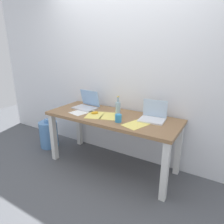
{
  "coord_description": "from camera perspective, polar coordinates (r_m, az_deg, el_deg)",
  "views": [
    {
      "loc": [
        1.29,
        -2.12,
        1.6
      ],
      "look_at": [
        0.0,
        0.0,
        0.79
      ],
      "focal_mm": 32.26,
      "sensor_mm": 36.0,
      "label": 1
    }
  ],
  "objects": [
    {
      "name": "beer_bottle",
      "position": [
        2.59,
        1.71,
        1.0
      ],
      "size": [
        0.07,
        0.07,
        0.26
      ],
      "color": "#99B7C1",
      "rests_on": "desk"
    },
    {
      "name": "paper_sheet_center",
      "position": [
        2.61,
        -0.65,
        -1.16
      ],
      "size": [
        0.29,
        0.35,
        0.0
      ],
      "primitive_type": "cube",
      "rotation": [
        0.0,
        0.0,
        0.31
      ],
      "color": "#F4E06B",
      "rests_on": "desk"
    },
    {
      "name": "laptop_left",
      "position": [
        2.96,
        -7.21,
        2.15
      ],
      "size": [
        0.36,
        0.29,
        0.25
      ],
      "color": "silver",
      "rests_on": "desk"
    },
    {
      "name": "paper_yellow_folder",
      "position": [
        2.66,
        -4.9,
        -0.85
      ],
      "size": [
        0.3,
        0.35,
        0.0
      ],
      "primitive_type": "cube",
      "rotation": [
        0.0,
        0.0,
        0.36
      ],
      "color": "#F4E06B",
      "rests_on": "desk"
    },
    {
      "name": "coffee_mug",
      "position": [
        2.39,
        1.78,
        -1.76
      ],
      "size": [
        0.08,
        0.08,
        0.09
      ],
      "primitive_type": "cylinder",
      "color": "#338CC6",
      "rests_on": "desk"
    },
    {
      "name": "desk",
      "position": [
        2.66,
        -0.0,
        -3.12
      ],
      "size": [
        1.76,
        0.69,
        0.74
      ],
      "color": "olive",
      "rests_on": "ground"
    },
    {
      "name": "paper_sheet_front_left",
      "position": [
        2.81,
        -8.6,
        0.04
      ],
      "size": [
        0.27,
        0.33,
        0.0
      ],
      "primitive_type": "cube",
      "rotation": [
        0.0,
        0.0,
        -0.21
      ],
      "color": "white",
      "rests_on": "desk"
    },
    {
      "name": "computer_mouse",
      "position": [
        2.7,
        -4.91,
        -0.17
      ],
      "size": [
        0.1,
        0.12,
        0.03
      ],
      "primitive_type": "ellipsoid",
      "rotation": [
        0.0,
        0.0,
        -0.54
      ],
      "color": "gold",
      "rests_on": "desk"
    },
    {
      "name": "ground_plane",
      "position": [
        2.95,
        -0.0,
        -14.82
      ],
      "size": [
        8.0,
        8.0,
        0.0
      ],
      "primitive_type": "plane",
      "color": "#515459"
    },
    {
      "name": "back_wall",
      "position": [
        2.85,
        4.31,
        11.88
      ],
      "size": [
        5.2,
        0.08,
        2.6
      ],
      "primitive_type": "cube",
      "color": "white",
      "rests_on": "ground"
    },
    {
      "name": "laptop_right",
      "position": [
        2.51,
        11.51,
        -1.12
      ],
      "size": [
        0.32,
        0.26,
        0.23
      ],
      "color": "silver",
      "rests_on": "desk"
    },
    {
      "name": "water_cooler_jug",
      "position": [
        3.52,
        -17.5,
        -5.99
      ],
      "size": [
        0.3,
        0.3,
        0.48
      ],
      "color": "#598CC6",
      "rests_on": "ground"
    },
    {
      "name": "paper_sheet_front_right",
      "position": [
        2.34,
        6.81,
        -3.52
      ],
      "size": [
        0.29,
        0.35,
        0.0
      ],
      "primitive_type": "cube",
      "rotation": [
        0.0,
        0.0,
        -0.32
      ],
      "color": "#F4E06B",
      "rests_on": "desk"
    }
  ]
}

